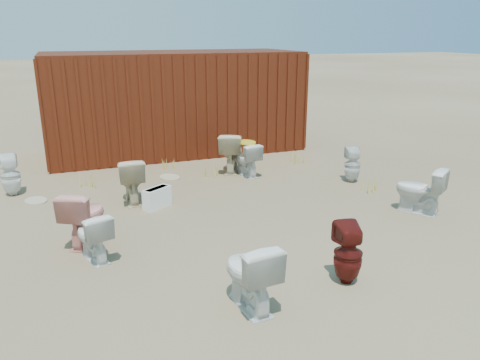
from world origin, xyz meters
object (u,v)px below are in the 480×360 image
object	(u,v)px
toilet_front_e	(419,190)
toilet_front_maroon	(348,254)
toilet_back_beige_right	(232,152)
loose_tank	(157,198)
toilet_back_a	(10,175)
toilet_back_yellowlid	(247,159)
toilet_front_pink	(85,216)
toilet_front_c	(250,274)
toilet_front_a	(93,236)
toilet_back_beige_left	(131,180)
toilet_back_e	(352,165)
shipping_container	(175,102)

from	to	relation	value
toilet_front_e	toilet_front_maroon	bearing A→B (deg)	0.88
toilet_back_beige_right	loose_tank	world-z (taller)	toilet_back_beige_right
toilet_back_a	toilet_back_yellowlid	size ratio (longest dim) A/B	1.10
toilet_front_pink	toilet_front_c	bearing A→B (deg)	152.66
toilet_back_beige_right	toilet_back_yellowlid	xyz separation A→B (m)	(0.19, -0.40, -0.08)
toilet_front_maroon	loose_tank	size ratio (longest dim) A/B	1.50
toilet_front_a	toilet_front_e	distance (m)	5.12
toilet_front_maroon	toilet_back_yellowlid	bearing A→B (deg)	-85.27
toilet_front_e	toilet_back_a	xyz separation A→B (m)	(-6.33, 3.29, -0.01)
toilet_front_pink	toilet_front_e	bearing A→B (deg)	-159.06
toilet_front_maroon	toilet_back_beige_left	size ratio (longest dim) A/B	0.93
toilet_back_e	toilet_front_e	bearing A→B (deg)	114.12
toilet_back_beige_left	toilet_back_beige_right	world-z (taller)	toilet_back_beige_right
shipping_container	toilet_back_e	distance (m)	4.76
toilet_front_e	toilet_back_beige_left	distance (m)	4.85
toilet_front_a	loose_tank	size ratio (longest dim) A/B	1.33
shipping_container	toilet_front_pink	xyz separation A→B (m)	(-2.45, -4.96, -0.80)
toilet_back_beige_right	toilet_back_e	size ratio (longest dim) A/B	1.21
toilet_back_yellowlid	toilet_front_maroon	bearing A→B (deg)	74.80
toilet_front_e	toilet_back_e	size ratio (longest dim) A/B	1.11
toilet_front_e	toilet_back_e	world-z (taller)	toilet_front_e
toilet_back_beige_left	loose_tank	size ratio (longest dim) A/B	1.60
toilet_front_maroon	toilet_back_beige_left	world-z (taller)	toilet_back_beige_left
toilet_back_yellowlid	loose_tank	size ratio (longest dim) A/B	1.39
toilet_front_a	toilet_back_a	world-z (taller)	toilet_back_a
shipping_container	toilet_front_a	distance (m)	6.08
toilet_front_c	loose_tank	xyz separation A→B (m)	(-0.36, 3.34, -0.22)
toilet_front_c	toilet_front_e	world-z (taller)	toilet_front_c
toilet_front_pink	loose_tank	xyz separation A→B (m)	(1.20, 1.03, -0.23)
shipping_container	loose_tank	xyz separation A→B (m)	(-1.25, -3.94, -1.02)
toilet_back_a	toilet_back_yellowlid	xyz separation A→B (m)	(4.45, -0.37, -0.03)
toilet_back_a	toilet_back_beige_left	size ratio (longest dim) A/B	0.95
toilet_front_pink	toilet_back_beige_right	bearing A→B (deg)	-111.20
toilet_back_e	loose_tank	bearing A→B (deg)	22.61
toilet_front_e	loose_tank	bearing A→B (deg)	-55.66
toilet_front_c	loose_tank	distance (m)	3.36
toilet_front_c	toilet_back_beige_right	xyz separation A→B (m)	(1.55, 4.93, 0.03)
toilet_back_beige_right	toilet_front_maroon	bearing A→B (deg)	112.82
toilet_front_c	toilet_front_maroon	world-z (taller)	toilet_front_c
toilet_front_c	toilet_front_e	xyz separation A→B (m)	(3.62, 1.61, -0.01)
toilet_back_yellowlid	loose_tank	world-z (taller)	toilet_back_yellowlid
shipping_container	toilet_back_e	world-z (taller)	shipping_container
toilet_front_a	toilet_back_yellowlid	bearing A→B (deg)	-156.30
toilet_front_pink	toilet_back_beige_left	xyz separation A→B (m)	(0.85, 1.48, 0.00)
toilet_front_a	loose_tank	xyz separation A→B (m)	(1.13, 1.59, -0.16)
toilet_back_beige_right	loose_tank	bearing A→B (deg)	66.03
toilet_front_pink	toilet_back_yellowlid	distance (m)	3.98
toilet_back_beige_left	toilet_back_e	world-z (taller)	toilet_back_beige_left
toilet_front_c	toilet_back_e	size ratio (longest dim) A/B	1.14
toilet_back_e	loose_tank	size ratio (longest dim) A/B	1.40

